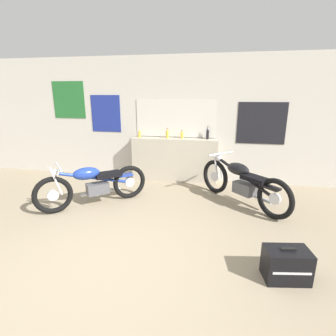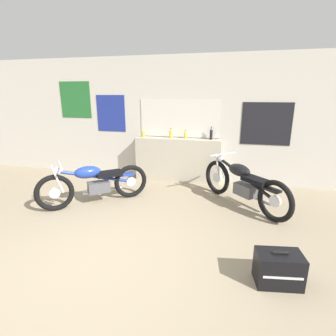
# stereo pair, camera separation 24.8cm
# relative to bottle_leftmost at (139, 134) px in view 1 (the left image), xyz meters

# --- Properties ---
(ground_plane) EXTENTS (24.00, 24.00, 0.00)m
(ground_plane) POSITION_rel_bottle_leftmost_xyz_m (0.48, -3.37, -1.07)
(ground_plane) COLOR gray
(wall_back) EXTENTS (10.00, 0.07, 2.80)m
(wall_back) POSITION_rel_bottle_leftmost_xyz_m (0.49, 0.16, 0.33)
(wall_back) COLOR beige
(wall_back) RESTS_ON ground_plane
(sill_counter) EXTENTS (1.96, 0.28, 1.00)m
(sill_counter) POSITION_rel_bottle_leftmost_xyz_m (0.83, -0.02, -0.57)
(sill_counter) COLOR #B7AD99
(sill_counter) RESTS_ON ground_plane
(bottle_leftmost) EXTENTS (0.07, 0.07, 0.17)m
(bottle_leftmost) POSITION_rel_bottle_leftmost_xyz_m (0.00, 0.00, 0.00)
(bottle_leftmost) COLOR gold
(bottle_leftmost) RESTS_ON sill_counter
(bottle_left_center) EXTENTS (0.06, 0.06, 0.23)m
(bottle_left_center) POSITION_rel_bottle_leftmost_xyz_m (0.66, -0.02, 0.03)
(bottle_left_center) COLOR gold
(bottle_left_center) RESTS_ON sill_counter
(bottle_center) EXTENTS (0.06, 0.06, 0.19)m
(bottle_center) POSITION_rel_bottle_leftmost_xyz_m (0.99, 0.02, 0.01)
(bottle_center) COLOR gold
(bottle_center) RESTS_ON sill_counter
(bottle_right_center) EXTENTS (0.06, 0.06, 0.29)m
(bottle_right_center) POSITION_rel_bottle_leftmost_xyz_m (1.57, 0.03, 0.05)
(bottle_right_center) COLOR black
(bottle_right_center) RESTS_ON sill_counter
(motorcycle_black) EXTENTS (1.51, 1.57, 0.87)m
(motorcycle_black) POSITION_rel_bottle_leftmost_xyz_m (2.27, -1.14, -0.65)
(motorcycle_black) COLOR black
(motorcycle_black) RESTS_ON ground_plane
(motorcycle_blue) EXTENTS (1.60, 1.39, 0.82)m
(motorcycle_blue) POSITION_rel_bottle_leftmost_xyz_m (-0.37, -1.70, -0.67)
(motorcycle_blue) COLOR black
(motorcycle_blue) RESTS_ON ground_plane
(hard_case_black) EXTENTS (0.51, 0.37, 0.39)m
(hard_case_black) POSITION_rel_bottle_leftmost_xyz_m (2.61, -3.17, -0.89)
(hard_case_black) COLOR black
(hard_case_black) RESTS_ON ground_plane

